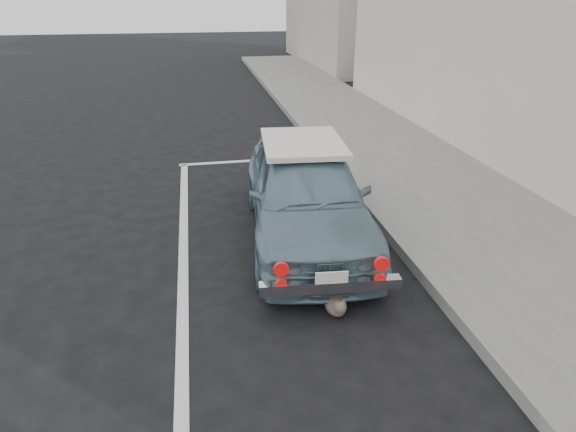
% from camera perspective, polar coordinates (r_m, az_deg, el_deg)
% --- Properties ---
extents(ground, '(80.00, 80.00, 0.00)m').
position_cam_1_polar(ground, '(4.06, 1.42, -23.89)').
color(ground, black).
rests_on(ground, ground).
extents(sidewalk, '(2.80, 40.00, 0.15)m').
position_cam_1_polar(sidewalk, '(6.67, 25.46, -4.19)').
color(sidewalk, slate).
rests_on(sidewalk, ground).
extents(pline_front, '(3.00, 0.12, 0.01)m').
position_cam_1_polar(pline_front, '(9.66, -3.83, 6.59)').
color(pline_front, silver).
rests_on(pline_front, ground).
extents(pline_side, '(0.12, 7.00, 0.01)m').
position_cam_1_polar(pline_side, '(6.39, -12.29, -4.15)').
color(pline_side, silver).
rests_on(pline_side, ground).
extents(retro_coupe, '(1.83, 3.88, 1.28)m').
position_cam_1_polar(retro_coupe, '(6.38, 2.15, 2.84)').
color(retro_coupe, slate).
rests_on(retro_coupe, ground).
extents(cat, '(0.22, 0.50, 0.27)m').
position_cam_1_polar(cat, '(5.09, 5.71, -10.32)').
color(cat, '#6E5F53').
rests_on(cat, ground).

